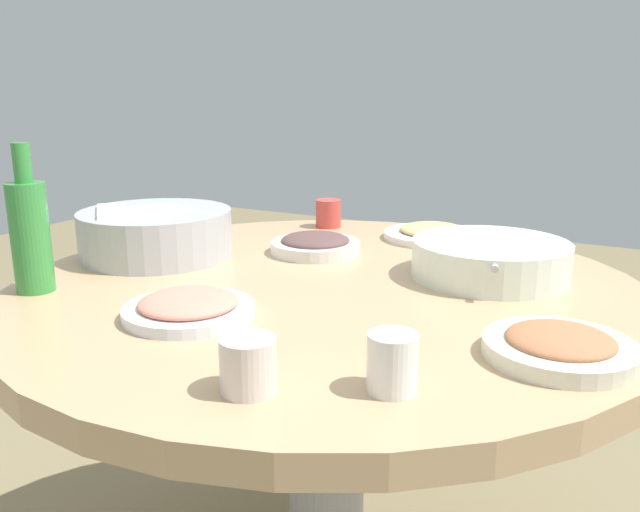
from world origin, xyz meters
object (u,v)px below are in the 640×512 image
at_px(dish_shrimp, 189,307).
at_px(round_dining_table, 327,354).
at_px(tea_cup_near, 392,363).
at_px(tea_cup_side, 248,365).
at_px(soup_bowl, 490,260).
at_px(green_bottle, 30,233).
at_px(tea_cup_far, 328,213).
at_px(rice_bowl, 156,232).
at_px(dish_tofu_braise, 560,346).
at_px(dish_noodles, 432,233).
at_px(dish_eggplant, 315,244).

bearing_deg(dish_shrimp, round_dining_table, -21.39).
distance_m(tea_cup_near, tea_cup_side, 0.17).
relative_size(soup_bowl, green_bottle, 1.21).
height_order(tea_cup_near, tea_cup_far, same).
xyz_separation_m(rice_bowl, dish_tofu_braise, (-0.16, -0.84, -0.03)).
distance_m(rice_bowl, tea_cup_far, 0.47).
distance_m(soup_bowl, tea_cup_far, 0.55).
bearing_deg(round_dining_table, dish_tofu_braise, -110.41).
distance_m(dish_shrimp, green_bottle, 0.34).
relative_size(rice_bowl, soup_bowl, 1.02).
distance_m(soup_bowl, tea_cup_side, 0.62).
bearing_deg(green_bottle, dish_noodles, -33.91).
relative_size(rice_bowl, green_bottle, 1.23).
distance_m(green_bottle, tea_cup_side, 0.57).
relative_size(dish_shrimp, tea_cup_side, 3.05).
bearing_deg(rice_bowl, dish_eggplant, -57.33).
distance_m(dish_shrimp, dish_eggplant, 0.45).
height_order(dish_noodles, tea_cup_side, tea_cup_side).
height_order(soup_bowl, green_bottle, green_bottle).
bearing_deg(tea_cup_side, dish_noodles, 4.55).
xyz_separation_m(dish_noodles, tea_cup_side, (-0.86, -0.07, 0.02)).
bearing_deg(rice_bowl, soup_bowl, -75.46).
relative_size(dish_shrimp, dish_tofu_braise, 1.03).
bearing_deg(round_dining_table, dish_shrimp, 158.61).
height_order(round_dining_table, dish_shrimp, dish_shrimp).
xyz_separation_m(soup_bowl, dish_eggplant, (0.01, 0.38, -0.01)).
bearing_deg(round_dining_table, green_bottle, 123.99).
xyz_separation_m(dish_shrimp, dish_eggplant, (0.45, 0.02, 0.00)).
relative_size(dish_tofu_braise, tea_cup_side, 2.97).
height_order(tea_cup_far, tea_cup_side, tea_cup_far).
distance_m(round_dining_table, green_bottle, 0.57).
height_order(dish_tofu_braise, tea_cup_far, tea_cup_far).
bearing_deg(dish_noodles, dish_tofu_braise, -147.57).
height_order(rice_bowl, soup_bowl, rice_bowl).
bearing_deg(tea_cup_near, dish_shrimp, 76.68).
relative_size(round_dining_table, dish_tofu_braise, 5.79).
bearing_deg(dish_shrimp, green_bottle, 93.96).
bearing_deg(dish_eggplant, dish_shrimp, -177.39).
xyz_separation_m(rice_bowl, dish_shrimp, (-0.27, -0.30, -0.04)).
height_order(dish_shrimp, dish_noodles, dish_shrimp).
xyz_separation_m(round_dining_table, tea_cup_side, (-0.44, -0.12, 0.18)).
relative_size(tea_cup_near, tea_cup_side, 1.06).
xyz_separation_m(tea_cup_near, tea_cup_side, (-0.08, 0.15, -0.00)).
bearing_deg(soup_bowl, dish_shrimp, 140.73).
relative_size(round_dining_table, green_bottle, 4.49).
relative_size(dish_noodles, green_bottle, 0.89).
bearing_deg(rice_bowl, dish_shrimp, -131.37).
xyz_separation_m(dish_eggplant, tea_cup_side, (-0.62, -0.25, 0.01)).
relative_size(dish_shrimp, tea_cup_near, 2.89).
relative_size(dish_eggplant, tea_cup_near, 2.71).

